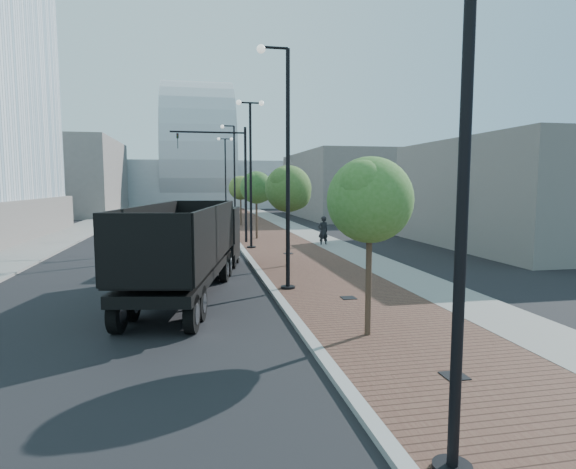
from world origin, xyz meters
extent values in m
plane|color=black|center=(0.00, 0.00, 0.00)|extent=(220.00, 220.00, 0.00)
cube|color=#4C2D23|center=(3.50, 40.00, 0.06)|extent=(7.00, 140.00, 0.12)
cube|color=slate|center=(6.20, 40.00, 0.07)|extent=(2.40, 140.00, 0.13)
cube|color=gray|center=(0.00, 40.00, 0.07)|extent=(0.30, 140.00, 0.14)
cube|color=slate|center=(-13.00, 40.00, 0.06)|extent=(4.00, 140.00, 0.12)
cube|color=black|center=(-2.02, 16.23, 1.68)|extent=(2.91, 2.99, 2.57)
cube|color=black|center=(-1.73, 17.70, 0.84)|extent=(2.42, 0.93, 1.28)
cube|color=black|center=(-2.30, 14.76, 1.04)|extent=(2.58, 1.24, 0.49)
cube|color=black|center=(-3.34, 9.36, 1.04)|extent=(4.05, 9.38, 0.35)
cube|color=black|center=(-3.34, 9.36, 1.43)|extent=(4.15, 9.39, 0.12)
cube|color=black|center=(-4.55, 9.59, 2.42)|extent=(1.84, 8.95, 1.98)
cube|color=black|center=(-2.13, 9.12, 2.42)|extent=(1.84, 8.95, 1.98)
cube|color=black|center=(-4.20, 4.90, 2.42)|extent=(2.45, 0.58, 1.98)
cube|color=black|center=(-2.48, 13.81, 2.42)|extent=(2.45, 0.58, 1.98)
cylinder|color=black|center=(-3.15, 15.84, 0.54)|extent=(0.50, 1.12, 1.09)
cylinder|color=silver|center=(-3.15, 15.84, 0.54)|extent=(0.44, 0.65, 0.59)
cylinder|color=black|center=(-1.11, 15.44, 0.54)|extent=(0.50, 1.12, 1.09)
cylinder|color=silver|center=(-1.11, 15.44, 0.54)|extent=(0.44, 0.65, 0.59)
cylinder|color=black|center=(-2.84, 17.41, 0.54)|extent=(0.50, 1.12, 1.09)
cylinder|color=silver|center=(-2.84, 17.41, 0.54)|extent=(0.44, 0.65, 0.59)
cylinder|color=black|center=(-0.81, 17.01, 0.54)|extent=(0.50, 1.12, 1.09)
cylinder|color=silver|center=(-0.81, 17.01, 0.54)|extent=(0.44, 0.65, 0.59)
cylinder|color=black|center=(-5.08, 5.82, 0.54)|extent=(0.50, 1.12, 1.09)
cylinder|color=silver|center=(-5.08, 5.82, 0.54)|extent=(0.44, 0.65, 0.59)
cylinder|color=black|center=(-3.04, 5.43, 0.54)|extent=(0.50, 1.12, 1.09)
cylinder|color=silver|center=(-3.04, 5.43, 0.54)|extent=(0.44, 0.65, 0.59)
cylinder|color=black|center=(-4.85, 7.00, 0.54)|extent=(0.50, 1.12, 1.09)
cylinder|color=silver|center=(-4.85, 7.00, 0.54)|extent=(0.44, 0.65, 0.59)
cylinder|color=black|center=(-2.81, 6.61, 0.54)|extent=(0.50, 1.12, 1.09)
cylinder|color=silver|center=(-2.81, 6.61, 0.54)|extent=(0.44, 0.65, 0.59)
cylinder|color=black|center=(-3.75, 12.69, 0.54)|extent=(0.50, 1.12, 1.09)
cylinder|color=silver|center=(-3.75, 12.69, 0.54)|extent=(0.44, 0.65, 0.59)
cylinder|color=black|center=(-1.72, 12.30, 0.54)|extent=(0.50, 1.12, 1.09)
cylinder|color=silver|center=(-1.72, 12.30, 0.54)|extent=(0.44, 0.65, 0.59)
cylinder|color=black|center=(-3.53, 13.87, 0.54)|extent=(0.50, 1.12, 1.09)
cylinder|color=silver|center=(-3.53, 13.87, 0.54)|extent=(0.44, 0.65, 0.59)
cylinder|color=black|center=(-1.49, 13.48, 0.54)|extent=(0.50, 1.12, 1.09)
cylinder|color=silver|center=(-1.49, 13.48, 0.54)|extent=(0.44, 0.65, 0.59)
imported|color=white|center=(-3.09, 22.39, 0.76)|extent=(2.29, 4.78, 1.51)
imported|color=black|center=(-6.28, 42.20, 0.57)|extent=(2.34, 4.27, 1.13)
imported|color=black|center=(-4.89, 40.49, 0.68)|extent=(2.97, 5.02, 1.36)
imported|color=black|center=(5.47, 22.54, 1.02)|extent=(0.84, 0.67, 2.03)
cylinder|color=black|center=(0.60, -2.00, 4.62)|extent=(0.16, 0.16, 9.00)
cylinder|color=black|center=(0.60, 10.00, 0.10)|extent=(0.56, 0.56, 0.20)
cylinder|color=black|center=(0.60, 10.00, 4.62)|extent=(0.16, 0.16, 9.00)
cylinder|color=black|center=(0.10, 10.00, 9.12)|extent=(1.00, 0.10, 0.10)
sphere|color=silver|center=(-0.40, 10.00, 9.05)|extent=(0.32, 0.32, 0.32)
cylinder|color=black|center=(0.60, 22.00, 0.10)|extent=(0.56, 0.56, 0.20)
cylinder|color=black|center=(0.60, 22.00, 4.62)|extent=(0.16, 0.16, 9.00)
cylinder|color=black|center=(0.60, 22.00, 9.12)|extent=(1.40, 0.10, 0.10)
sphere|color=silver|center=(-0.10, 22.00, 9.12)|extent=(0.32, 0.32, 0.32)
sphere|color=silver|center=(1.30, 22.00, 9.12)|extent=(0.32, 0.32, 0.32)
cylinder|color=black|center=(0.60, 34.00, 0.10)|extent=(0.56, 0.56, 0.20)
cylinder|color=black|center=(0.60, 34.00, 4.62)|extent=(0.16, 0.16, 9.00)
cylinder|color=black|center=(0.10, 34.00, 9.12)|extent=(1.00, 0.10, 0.10)
sphere|color=silver|center=(-0.40, 34.00, 9.05)|extent=(0.32, 0.32, 0.32)
cylinder|color=black|center=(0.60, 46.00, 0.10)|extent=(0.56, 0.56, 0.20)
cylinder|color=black|center=(0.60, 46.00, 4.62)|extent=(0.16, 0.16, 9.00)
cylinder|color=black|center=(0.60, 46.00, 9.12)|extent=(1.40, 0.10, 0.10)
sphere|color=silver|center=(-0.10, 46.00, 9.12)|extent=(0.32, 0.32, 0.32)
sphere|color=silver|center=(1.30, 46.00, 9.12)|extent=(0.32, 0.32, 0.32)
cylinder|color=black|center=(0.60, 25.00, 4.00)|extent=(0.18, 0.18, 8.00)
cylinder|color=black|center=(-1.90, 25.00, 7.60)|extent=(5.00, 0.12, 0.12)
imported|color=black|center=(-3.90, 25.00, 7.00)|extent=(0.16, 0.20, 1.00)
cylinder|color=#382619|center=(1.60, 4.00, 1.74)|extent=(0.16, 0.16, 3.49)
sphere|color=#356623|center=(1.60, 4.00, 3.74)|extent=(2.26, 2.26, 2.26)
sphere|color=#356623|center=(2.00, 4.30, 3.49)|extent=(1.58, 1.58, 1.58)
sphere|color=#356623|center=(1.30, 3.70, 4.09)|extent=(1.36, 1.36, 1.36)
cylinder|color=#382619|center=(1.60, 15.00, 1.83)|extent=(0.16, 0.16, 3.66)
sphere|color=#355A1E|center=(1.60, 15.00, 3.92)|extent=(2.28, 2.28, 2.28)
sphere|color=#355A1E|center=(2.00, 15.30, 3.66)|extent=(1.59, 1.59, 1.59)
sphere|color=#355A1E|center=(1.30, 14.70, 4.28)|extent=(1.37, 1.37, 1.37)
cylinder|color=#382619|center=(1.60, 27.00, 1.81)|extent=(0.16, 0.16, 3.63)
sphere|color=#28531C|center=(1.60, 27.00, 3.89)|extent=(2.39, 2.39, 2.39)
sphere|color=#28531C|center=(2.00, 27.30, 3.63)|extent=(1.67, 1.67, 1.67)
sphere|color=#28531C|center=(1.30, 26.70, 4.25)|extent=(1.43, 1.43, 1.43)
cylinder|color=#382619|center=(1.60, 39.00, 1.76)|extent=(0.16, 0.16, 3.52)
sphere|color=#446021|center=(1.60, 39.00, 3.77)|extent=(2.35, 2.35, 2.35)
sphere|color=#446021|center=(2.00, 39.30, 3.52)|extent=(1.65, 1.65, 1.65)
sphere|color=#446021|center=(1.30, 38.70, 4.12)|extent=(1.41, 1.41, 1.41)
cube|color=#A0A6AA|center=(-2.00, 85.00, 4.00)|extent=(50.00, 28.00, 8.00)
cube|color=slate|center=(-20.00, 60.00, 5.00)|extent=(14.00, 20.00, 10.00)
cube|color=#66605B|center=(16.00, 50.00, 4.00)|extent=(12.00, 22.00, 8.00)
cube|color=slate|center=(18.00, 20.00, 3.50)|extent=(10.00, 16.00, 7.00)
cube|color=black|center=(2.40, 1.00, 0.13)|extent=(0.50, 0.50, 0.02)
cube|color=black|center=(2.40, 8.00, 0.13)|extent=(0.50, 0.50, 0.02)
cube|color=black|center=(2.40, 19.00, 0.13)|extent=(0.50, 0.50, 0.02)
camera|label=1|loc=(-2.91, -7.74, 4.15)|focal=29.58mm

